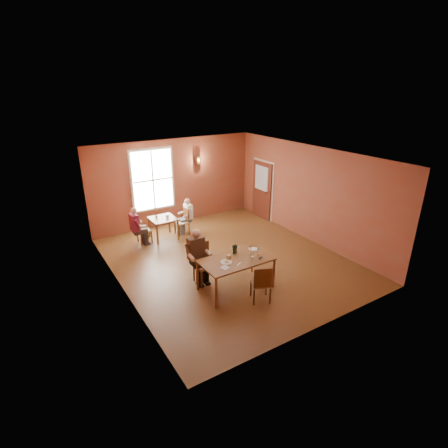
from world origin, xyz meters
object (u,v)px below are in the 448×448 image
chair_diner_main (205,264)px  diner_main (205,259)px  chair_diner_white (182,222)px  chair_diner_maroon (144,230)px  second_table (164,228)px  main_table (236,274)px  diner_white (182,218)px  chair_empty (261,283)px  diner_maroon (143,225)px

chair_diner_main → diner_main: (0.00, -0.03, 0.15)m
chair_diner_white → chair_diner_maroon: bearing=90.0°
chair_diner_main → second_table: size_ratio=1.31×
main_table → diner_white: 3.77m
second_table → chair_diner_maroon: size_ratio=0.92×
diner_main → second_table: size_ratio=1.70×
chair_diner_main → second_table: chair_diner_main is taller
chair_empty → chair_diner_maroon: size_ratio=1.08×
chair_diner_white → diner_maroon: size_ratio=0.72×
second_table → diner_white: 0.71m
chair_diner_white → diner_white: size_ratio=0.77×
main_table → chair_diner_maroon: chair_diner_maroon is taller
diner_main → chair_diner_white: diner_main is taller
main_table → diner_main: bearing=128.9°
chair_diner_maroon → diner_white: bearing=90.0°
chair_diner_main → diner_white: bearing=-105.5°
second_table → diner_white: size_ratio=0.70×
second_table → chair_diner_maroon: (-0.65, 0.00, 0.08)m
diner_main → diner_white: 3.25m
main_table → diner_maroon: (-1.00, 3.75, 0.20)m
main_table → chair_diner_white: bearing=85.0°
chair_diner_white → second_table: bearing=90.0°
diner_main → second_table: diner_main is taller
diner_white → chair_diner_white: bearing=90.0°
diner_main → diner_white: bearing=-105.4°
main_table → chair_diner_white: size_ratio=1.96×
main_table → diner_white: bearing=84.5°
main_table → diner_maroon: size_ratio=1.42×
diner_white → chair_empty: bearing=178.0°
diner_main → main_table: bearing=128.9°
chair_empty → diner_white: bearing=112.7°
chair_diner_main → chair_diner_maroon: size_ratio=1.20×
chair_empty → diner_white: diner_white is taller
chair_diner_white → diner_white: 0.13m
second_table → diner_white: (0.68, 0.00, 0.22)m
diner_white → second_table: bearing=90.0°
diner_main → second_table: 3.15m
chair_diner_main → diner_main: diner_main is taller
diner_main → chair_diner_maroon: (-0.47, 3.13, -0.24)m
chair_diner_main → chair_empty: 1.54m
diner_main → chair_empty: diner_main is taller
chair_diner_maroon → chair_diner_white: bearing=90.0°
chair_diner_main → chair_diner_white: size_ratio=1.18×
main_table → chair_empty: size_ratio=1.84×
chair_empty → diner_white: size_ratio=0.82×
chair_diner_main → diner_white: diner_white is taller
chair_diner_main → diner_maroon: (-0.50, 3.10, 0.09)m
chair_empty → chair_diner_maroon: 4.62m
second_table → chair_diner_white: chair_diner_white is taller
diner_main → chair_diner_maroon: size_ratio=1.56×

